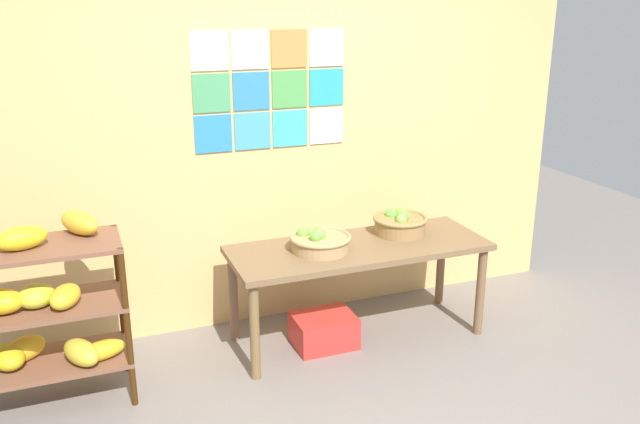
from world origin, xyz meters
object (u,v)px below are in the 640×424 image
(banana_shelf_unit, at_px, (42,308))
(fruit_basket_left, at_px, (400,223))
(fruit_basket_right, at_px, (319,241))
(produce_crate_under_table, at_px, (324,330))
(display_table, at_px, (359,256))

(banana_shelf_unit, relative_size, fruit_basket_left, 2.89)
(fruit_basket_right, xyz_separation_m, produce_crate_under_table, (0.02, -0.03, -0.62))
(display_table, relative_size, fruit_basket_right, 4.30)
(display_table, xyz_separation_m, produce_crate_under_table, (-0.26, -0.03, -0.48))
(banana_shelf_unit, height_order, produce_crate_under_table, banana_shelf_unit)
(banana_shelf_unit, relative_size, fruit_basket_right, 2.74)
(produce_crate_under_table, bearing_deg, fruit_basket_right, 116.74)
(fruit_basket_left, bearing_deg, display_table, -162.49)
(display_table, xyz_separation_m, fruit_basket_left, (0.36, 0.11, 0.15))
(banana_shelf_unit, relative_size, produce_crate_under_table, 2.71)
(fruit_basket_left, bearing_deg, banana_shelf_unit, -175.04)
(fruit_basket_right, relative_size, fruit_basket_left, 1.05)
(display_table, relative_size, produce_crate_under_table, 4.25)
(display_table, bearing_deg, banana_shelf_unit, -177.43)
(fruit_basket_left, bearing_deg, produce_crate_under_table, -167.29)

